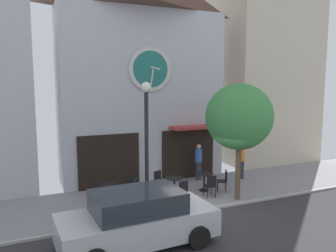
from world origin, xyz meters
The scene contains 18 objects.
ground_plane centered at (0.00, -1.20, -0.02)m, with size 29.29×10.47×0.13m.
clock_building centered at (-0.59, 5.12, 5.29)m, with size 7.54×3.49×10.18m.
neighbor_building_right centered at (7.15, 6.36, 7.08)m, with size 5.42×4.71×14.16m.
street_lamp centered at (-1.85, 0.99, 2.29)m, with size 0.36×0.36×4.51m.
street_tree centered at (1.70, 0.56, 3.20)m, with size 2.62×2.36×4.46m.
cafe_table_center centered at (-2.93, 2.15, 0.47)m, with size 0.61×0.61×0.72m.
cafe_table_leftmost centered at (-0.42, 1.77, 0.54)m, with size 0.69×0.69×0.77m.
cafe_table_center_left centered at (1.03, 1.97, 0.54)m, with size 0.76×0.76×0.74m.
cafe_chair_near_lamp centered at (0.84, 1.12, 0.53)m, with size 0.43×0.43×0.90m.
cafe_chair_outer centered at (-0.79, 2.46, 0.53)m, with size 0.52×0.52×0.90m.
cafe_chair_corner centered at (-2.17, 2.39, 0.53)m, with size 0.54×0.54×0.90m.
cafe_chair_under_awning centered at (1.70, 1.52, 0.53)m, with size 0.54×0.54×0.90m.
cafe_chair_left_end centered at (-3.35, 1.47, 0.53)m, with size 0.57×0.57×0.90m.
cafe_chair_facing_street centered at (-0.49, 0.94, 0.53)m, with size 0.45×0.45×0.90m.
cafe_chair_mid_row centered at (-2.17, 1.74, 0.53)m, with size 0.56×0.56×0.90m.
pedestrian_blue centered at (1.59, 3.49, 0.86)m, with size 0.45×0.45×1.67m.
pedestrian_orange centered at (3.53, 2.87, 0.86)m, with size 0.45×0.45×1.67m.
parked_car_silver centered at (-3.01, -1.47, 0.76)m, with size 4.38×2.17×1.55m.
Camera 1 is at (-5.78, -9.95, 4.50)m, focal length 36.14 mm.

